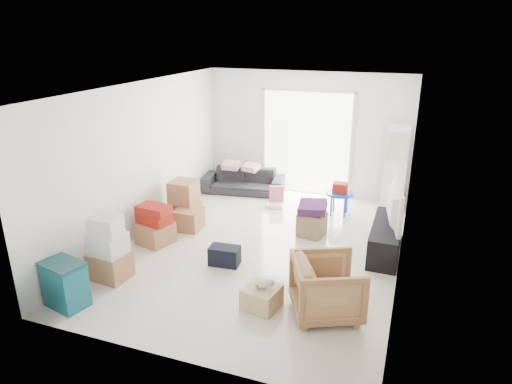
{
  "coord_description": "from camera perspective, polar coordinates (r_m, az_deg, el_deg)",
  "views": [
    {
      "loc": [
        2.3,
        -6.67,
        3.55
      ],
      "look_at": [
        -0.18,
        0.2,
        0.92
      ],
      "focal_mm": 32.0,
      "sensor_mm": 36.0,
      "label": 1
    }
  ],
  "objects": [
    {
      "name": "ac_tower",
      "position": [
        9.7,
        17.02,
        2.94
      ],
      "size": [
        0.45,
        0.3,
        1.75
      ],
      "primitive_type": "cube",
      "color": "white",
      "rests_on": "room_shell"
    },
    {
      "name": "duffel_bag",
      "position": [
        7.3,
        -3.95,
        -7.94
      ],
      "size": [
        0.5,
        0.32,
        0.3
      ],
      "primitive_type": "cube",
      "rotation": [
        0.0,
        0.0,
        0.08
      ],
      "color": "black",
      "rests_on": "room_shell"
    },
    {
      "name": "box_stack_a",
      "position": [
        7.13,
        -17.95,
        -7.01
      ],
      "size": [
        0.58,
        0.5,
        1.0
      ],
      "rotation": [
        0.0,
        0.0,
        -0.04
      ],
      "color": "#B17750",
      "rests_on": "room_shell"
    },
    {
      "name": "box_stack_c",
      "position": [
        8.86,
        -8.96,
        -1.24
      ],
      "size": [
        0.58,
        0.49,
        0.82
      ],
      "rotation": [
        0.0,
        0.0,
        -0.01
      ],
      "color": "#B17750",
      "rests_on": "room_shell"
    },
    {
      "name": "storage_bins",
      "position": [
        6.71,
        -22.75,
        -10.58
      ],
      "size": [
        0.64,
        0.51,
        0.65
      ],
      "rotation": [
        0.0,
        0.0,
        -0.23
      ],
      "color": "#0F5362",
      "rests_on": "room_shell"
    },
    {
      "name": "kids_table",
      "position": [
        9.21,
        10.44,
        -0.0
      ],
      "size": [
        0.54,
        0.54,
        0.66
      ],
      "rotation": [
        0.0,
        0.0,
        -0.05
      ],
      "color": "#0837AA",
      "rests_on": "room_shell"
    },
    {
      "name": "armchair",
      "position": [
        6.05,
        8.9,
        -11.39
      ],
      "size": [
        1.07,
        1.1,
        0.87
      ],
      "primitive_type": "imported",
      "rotation": [
        0.0,
        0.0,
        2.0
      ],
      "color": "tan",
      "rests_on": "room_shell"
    },
    {
      "name": "plush_bunny",
      "position": [
        6.16,
        1.0,
        -11.41
      ],
      "size": [
        0.26,
        0.15,
        0.13
      ],
      "rotation": [
        0.0,
        0.0,
        0.32
      ],
      "color": "#B2ADA8",
      "rests_on": "wood_crate"
    },
    {
      "name": "pillow_right",
      "position": [
        10.15,
        -0.63,
        3.92
      ],
      "size": [
        0.36,
        0.32,
        0.11
      ],
      "primitive_type": "cube",
      "rotation": [
        0.0,
        0.0,
        -0.23
      ],
      "color": "#D39AA4",
      "rests_on": "sofa"
    },
    {
      "name": "pillow_left",
      "position": [
        10.3,
        -3.13,
        4.2
      ],
      "size": [
        0.43,
        0.35,
        0.13
      ],
      "primitive_type": "cube",
      "rotation": [
        0.0,
        0.0,
        0.05
      ],
      "color": "#D39AA4",
      "rests_on": "sofa"
    },
    {
      "name": "box_stack_b",
      "position": [
        8.1,
        -12.53,
        -4.13
      ],
      "size": [
        0.64,
        0.63,
        0.7
      ],
      "rotation": [
        0.0,
        0.0,
        -0.22
      ],
      "color": "#B17750",
      "rests_on": "room_shell"
    },
    {
      "name": "room_shell",
      "position": [
        7.39,
        0.77,
        2.51
      ],
      "size": [
        4.98,
        6.48,
        3.18
      ],
      "color": "beige",
      "rests_on": "ground"
    },
    {
      "name": "ottoman",
      "position": [
        8.29,
        6.99,
        -4.02
      ],
      "size": [
        0.51,
        0.51,
        0.43
      ],
      "primitive_type": "cube",
      "rotation": [
        0.0,
        0.0,
        -0.18
      ],
      "color": "olive",
      "rests_on": "room_shell"
    },
    {
      "name": "wood_crate",
      "position": [
        6.27,
        0.71,
        -13.02
      ],
      "size": [
        0.52,
        0.52,
        0.3
      ],
      "primitive_type": "cube",
      "rotation": [
        0.0,
        0.0,
        -0.18
      ],
      "color": "#D4B97A",
      "rests_on": "room_shell"
    },
    {
      "name": "blanket",
      "position": [
        8.18,
        7.07,
        -2.18
      ],
      "size": [
        0.52,
        0.52,
        0.14
      ],
      "primitive_type": "cube",
      "rotation": [
        0.0,
        0.0,
        0.1
      ],
      "color": "#431D4A",
      "rests_on": "ottoman"
    },
    {
      "name": "toy_walker",
      "position": [
        9.59,
        2.42,
        -1.15
      ],
      "size": [
        0.39,
        0.37,
        0.43
      ],
      "rotation": [
        0.0,
        0.0,
        0.32
      ],
      "color": "silver",
      "rests_on": "room_shell"
    },
    {
      "name": "sofa",
      "position": [
        10.36,
        -1.57,
        1.87
      ],
      "size": [
        1.88,
        0.8,
        0.71
      ],
      "primitive_type": "imported",
      "rotation": [
        0.0,
        0.0,
        0.15
      ],
      "color": "#28282D",
      "rests_on": "room_shell"
    },
    {
      "name": "loose_box",
      "position": [
        8.59,
        -8.39,
        -3.38
      ],
      "size": [
        0.47,
        0.47,
        0.39
      ],
      "primitive_type": "cube",
      "rotation": [
        0.0,
        0.0,
        0.02
      ],
      "color": "#B17750",
      "rests_on": "room_shell"
    },
    {
      "name": "sliding_door",
      "position": [
        10.18,
        6.31,
        6.62
      ],
      "size": [
        2.1,
        0.04,
        2.33
      ],
      "color": "white",
      "rests_on": "room_shell"
    },
    {
      "name": "television",
      "position": [
        7.79,
        16.14,
        -3.33
      ],
      "size": [
        0.84,
        1.26,
        0.15
      ],
      "primitive_type": "imported",
      "rotation": [
        0.0,
        0.0,
        1.72
      ],
      "color": "black",
      "rests_on": "tv_console"
    },
    {
      "name": "tv_console",
      "position": [
        7.92,
        15.92,
        -5.54
      ],
      "size": [
        0.46,
        1.53,
        0.51
      ],
      "primitive_type": "cube",
      "color": "black",
      "rests_on": "room_shell"
    }
  ]
}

